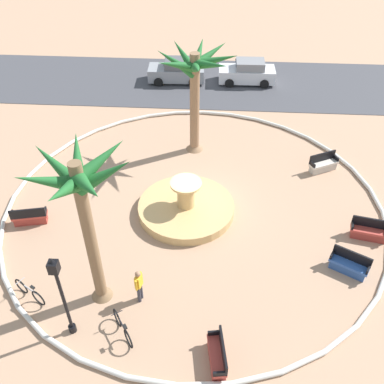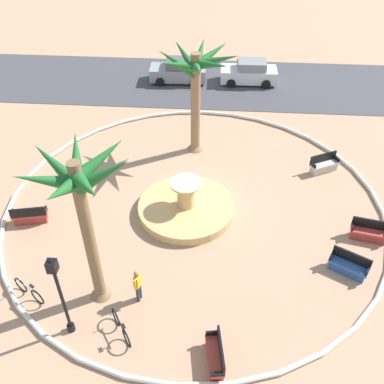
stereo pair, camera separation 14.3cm
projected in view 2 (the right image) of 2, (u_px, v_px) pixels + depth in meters
ground_plane at (194, 206)px, 21.39m from camera, size 80.00×80.00×0.00m
plaza_curb at (194, 204)px, 21.33m from camera, size 18.31×18.31×0.20m
street_asphalt at (207, 83)px, 31.76m from camera, size 48.00×8.00×0.03m
fountain at (186, 207)px, 20.90m from camera, size 4.62×4.62×1.80m
palm_tree_near_fountain at (81, 197)px, 14.04m from camera, size 3.65×3.80×6.76m
palm_tree_by_curb at (197, 76)px, 22.34m from camera, size 4.32×4.40×5.98m
bench_east at (215, 357)px, 14.92m from camera, size 0.74×1.66×1.00m
bench_west at (30, 216)px, 20.32m from camera, size 1.67×0.83×1.00m
bench_north at (324, 166)px, 23.38m from camera, size 1.66×1.16×1.00m
bench_southeast at (348, 267)px, 17.99m from camera, size 1.64×1.22×1.00m
bench_southwest at (369, 233)px, 19.48m from camera, size 1.67×0.82×1.00m
lamppost at (60, 291)px, 14.63m from camera, size 0.32×0.32×3.95m
bicycle_red_frame at (121, 327)px, 15.76m from camera, size 1.02×1.46×0.94m
bicycle_by_lamppost at (29, 291)px, 17.00m from camera, size 1.51×0.93×0.94m
person_cyclist_helmet at (138, 284)px, 16.59m from camera, size 0.28×0.51×1.63m
parked_car_leftmost at (179, 71)px, 31.47m from camera, size 4.05×2.02×1.67m
parked_car_second at (249, 73)px, 31.28m from camera, size 4.03×1.97×1.67m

